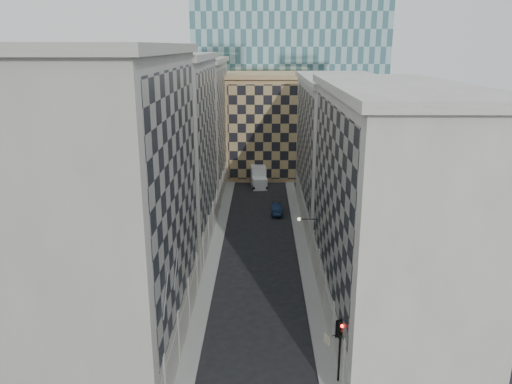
{
  "coord_description": "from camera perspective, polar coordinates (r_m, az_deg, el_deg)",
  "views": [
    {
      "loc": [
        0.31,
        -24.99,
        23.54
      ],
      "look_at": [
        -0.18,
        15.07,
        11.75
      ],
      "focal_mm": 35.0,
      "sensor_mm": 36.0,
      "label": 1
    }
  ],
  "objects": [
    {
      "name": "sidewalk_west",
      "position": [
        60.04,
        -4.71,
        -6.67
      ],
      "size": [
        1.5,
        100.0,
        0.15
      ],
      "primitive_type": "cube",
      "color": "gray",
      "rests_on": "ground"
    },
    {
      "name": "sidewalk_east",
      "position": [
        59.99,
        5.4,
        -6.71
      ],
      "size": [
        1.5,
        100.0,
        0.15
      ],
      "primitive_type": "cube",
      "color": "gray",
      "rests_on": "ground"
    },
    {
      "name": "bldg_left_a",
      "position": [
        39.47,
        -15.82,
        -1.52
      ],
      "size": [
        10.8,
        22.8,
        23.7
      ],
      "color": "gray",
      "rests_on": "ground"
    },
    {
      "name": "bldg_left_b",
      "position": [
        60.31,
        -10.04,
        4.46
      ],
      "size": [
        10.8,
        22.8,
        22.7
      ],
      "color": "gray",
      "rests_on": "ground"
    },
    {
      "name": "bldg_left_c",
      "position": [
        81.76,
        -7.24,
        7.32
      ],
      "size": [
        10.8,
        22.8,
        21.7
      ],
      "color": "gray",
      "rests_on": "ground"
    },
    {
      "name": "bldg_right_a",
      "position": [
        43.42,
        14.75,
        -1.89
      ],
      "size": [
        10.8,
        26.8,
        20.7
      ],
      "color": "#ACA79D",
      "rests_on": "ground"
    },
    {
      "name": "bldg_right_b",
      "position": [
        69.19,
        9.51,
        4.75
      ],
      "size": [
        10.8,
        28.8,
        19.7
      ],
      "color": "#ACA79D",
      "rests_on": "ground"
    },
    {
      "name": "tan_block",
      "position": [
        93.96,
        1.73,
        7.75
      ],
      "size": [
        16.8,
        14.8,
        18.8
      ],
      "color": "tan",
      "rests_on": "ground"
    },
    {
      "name": "church_tower",
      "position": [
        107.04,
        0.56,
        18.22
      ],
      "size": [
        7.2,
        7.2,
        51.5
      ],
      "color": "#2B2621",
      "rests_on": "ground"
    },
    {
      "name": "flagpoles_left",
      "position": [
        35.22,
        -9.69,
        -10.04
      ],
      "size": [
        0.1,
        6.33,
        2.33
      ],
      "color": "gray",
      "rests_on": "ground"
    },
    {
      "name": "bracket_lamp",
      "position": [
        52.12,
        5.14,
        -3.11
      ],
      "size": [
        1.98,
        0.36,
        0.36
      ],
      "color": "black",
      "rests_on": "ground"
    },
    {
      "name": "traffic_light",
      "position": [
        37.23,
        9.6,
        -16.17
      ],
      "size": [
        0.59,
        0.59,
        4.87
      ],
      "rotation": [
        0.0,
        0.0,
        0.34
      ],
      "color": "black",
      "rests_on": "sidewalk_east"
    },
    {
      "name": "box_truck",
      "position": [
        86.82,
        0.29,
        1.67
      ],
      "size": [
        3.11,
        6.37,
        3.38
      ],
      "rotation": [
        0.0,
        0.0,
        0.1
      ],
      "color": "white",
      "rests_on": "ground"
    },
    {
      "name": "dark_car",
      "position": [
        72.46,
        2.4,
        -1.95
      ],
      "size": [
        1.7,
        4.64,
        1.52
      ],
      "primitive_type": "imported",
      "rotation": [
        0.0,
        0.0,
        -0.02
      ],
      "color": "#0E1C35",
      "rests_on": "ground"
    },
    {
      "name": "shop_sign",
      "position": [
        36.66,
        8.21,
        -16.3
      ],
      "size": [
        1.24,
        0.65,
        0.77
      ],
      "rotation": [
        0.0,
        0.0,
        0.43
      ],
      "color": "black",
      "rests_on": "ground"
    }
  ]
}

